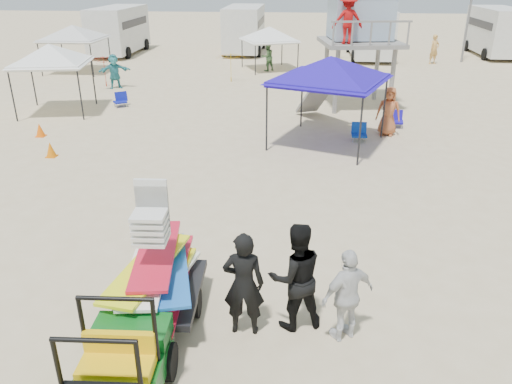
# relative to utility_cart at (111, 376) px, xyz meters

# --- Properties ---
(ground) EXTENTS (140.00, 140.00, 0.00)m
(ground) POSITION_rel_utility_cart_xyz_m (0.95, 1.96, -0.80)
(ground) COLOR beige
(ground) RESTS_ON ground
(utility_cart) EXTENTS (1.25, 2.30, 1.71)m
(utility_cart) POSITION_rel_utility_cart_xyz_m (0.00, 0.00, 0.00)
(utility_cart) COLOR #0D5719
(utility_cart) RESTS_ON ground
(surf_trailer) EXTENTS (1.44, 2.53, 2.28)m
(surf_trailer) POSITION_rel_utility_cart_xyz_m (0.00, 2.33, 0.13)
(surf_trailer) COLOR black
(surf_trailer) RESTS_ON ground
(man_left) EXTENTS (0.71, 0.48, 1.89)m
(man_left) POSITION_rel_utility_cart_xyz_m (1.52, 2.03, 0.15)
(man_left) COLOR black
(man_left) RESTS_ON ground
(man_mid) EXTENTS (1.13, 1.00, 1.95)m
(man_mid) POSITION_rel_utility_cart_xyz_m (2.37, 2.28, 0.18)
(man_mid) COLOR black
(man_mid) RESTS_ON ground
(man_right) EXTENTS (1.05, 0.86, 1.67)m
(man_right) POSITION_rel_utility_cart_xyz_m (3.22, 2.03, 0.04)
(man_right) COLOR silver
(man_right) RESTS_ON ground
(lifeguard_tower) EXTENTS (3.70, 3.70, 5.21)m
(lifeguard_tower) POSITION_rel_utility_cart_xyz_m (4.69, 18.00, 3.08)
(lifeguard_tower) COLOR gray
(lifeguard_tower) RESTS_ON ground
(canopy_blue) EXTENTS (4.33, 4.33, 3.46)m
(canopy_blue) POSITION_rel_utility_cart_xyz_m (3.28, 12.31, 2.11)
(canopy_blue) COLOR black
(canopy_blue) RESTS_ON ground
(canopy_white_a) EXTENTS (3.28, 3.28, 3.29)m
(canopy_white_a) POSITION_rel_utility_cart_xyz_m (-8.14, 15.58, 1.94)
(canopy_white_a) COLOR black
(canopy_white_a) RESTS_ON ground
(canopy_white_b) EXTENTS (3.29, 3.29, 3.12)m
(canopy_white_b) POSITION_rel_utility_cart_xyz_m (-11.23, 24.77, 1.77)
(canopy_white_b) COLOR black
(canopy_white_b) RESTS_ON ground
(canopy_white_c) EXTENTS (3.74, 3.74, 2.96)m
(canopy_white_c) POSITION_rel_utility_cart_xyz_m (0.28, 26.49, 1.62)
(canopy_white_c) COLOR black
(canopy_white_c) RESTS_ON ground
(umbrella_a) EXTENTS (1.86, 1.89, 1.61)m
(umbrella_a) POSITION_rel_utility_cart_xyz_m (-7.98, 20.78, 0.01)
(umbrella_a) COLOR red
(umbrella_a) RESTS_ON ground
(umbrella_b) EXTENTS (2.43, 2.42, 1.58)m
(umbrella_b) POSITION_rel_utility_cart_xyz_m (-1.53, 22.63, -0.01)
(umbrella_b) COLOR yellow
(umbrella_b) RESTS_ON ground
(cone_near) EXTENTS (0.34, 0.34, 0.50)m
(cone_near) POSITION_rel_utility_cart_xyz_m (-5.83, 10.10, -0.55)
(cone_near) COLOR orange
(cone_near) RESTS_ON ground
(cone_far) EXTENTS (0.34, 0.34, 0.50)m
(cone_far) POSITION_rel_utility_cart_xyz_m (-7.26, 12.20, -0.55)
(cone_far) COLOR #FF6108
(cone_far) RESTS_ON ground
(beach_chair_a) EXTENTS (0.73, 0.82, 0.64)m
(beach_chair_a) POSITION_rel_utility_cart_xyz_m (-5.80, 16.85, -0.49)
(beach_chair_a) COLOR #0D1795
(beach_chair_a) RESTS_ON ground
(beach_chair_b) EXTENTS (0.55, 0.59, 0.64)m
(beach_chair_b) POSITION_rel_utility_cart_xyz_m (4.47, 12.83, -0.49)
(beach_chair_b) COLOR #0E3DA0
(beach_chair_b) RESTS_ON ground
(beach_chair_c) EXTENTS (0.60, 0.64, 0.64)m
(beach_chair_c) POSITION_rel_utility_cart_xyz_m (6.08, 14.72, -0.49)
(beach_chair_c) COLOR #190FA3
(beach_chair_c) RESTS_ON ground
(rv_far_left) EXTENTS (2.64, 6.80, 3.25)m
(rv_far_left) POSITION_rel_utility_cart_xyz_m (-11.05, 31.96, 1.00)
(rv_far_left) COLOR silver
(rv_far_left) RESTS_ON ground
(rv_mid_left) EXTENTS (2.65, 6.50, 3.25)m
(rv_mid_left) POSITION_rel_utility_cart_xyz_m (-2.05, 33.46, 1.00)
(rv_mid_left) COLOR silver
(rv_mid_left) RESTS_ON ground
(rv_mid_right) EXTENTS (2.64, 7.00, 3.25)m
(rv_mid_right) POSITION_rel_utility_cart_xyz_m (6.95, 31.96, 1.00)
(rv_mid_right) COLOR silver
(rv_mid_right) RESTS_ON ground
(rv_far_right) EXTENTS (2.64, 6.60, 3.25)m
(rv_far_right) POSITION_rel_utility_cart_xyz_m (15.95, 33.46, 1.00)
(rv_far_right) COLOR silver
(rv_far_right) RESTS_ON ground
(distant_beachgoers) EXTENTS (19.44, 16.74, 1.86)m
(distant_beachgoers) POSITION_rel_utility_cart_xyz_m (0.19, 21.46, 0.08)
(distant_beachgoers) COLOR #497445
(distant_beachgoers) RESTS_ON ground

